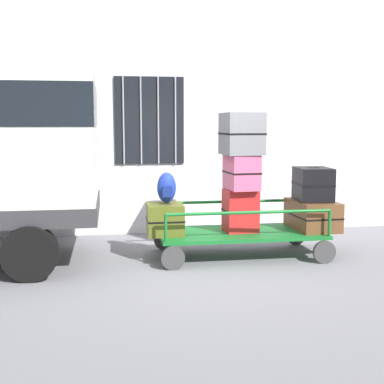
{
  "coord_description": "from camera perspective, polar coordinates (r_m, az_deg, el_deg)",
  "views": [
    {
      "loc": [
        -1.3,
        -6.82,
        1.96
      ],
      "look_at": [
        -0.15,
        0.55,
        0.97
      ],
      "focal_mm": 49.05,
      "sensor_mm": 36.0,
      "label": 1
    }
  ],
  "objects": [
    {
      "name": "suitcase_midleft_bottom",
      "position": [
        7.71,
        5.29,
        -2.01
      ],
      "size": [
        0.5,
        0.44,
        0.63
      ],
      "color": "#B21E1E",
      "rests_on": "luggage_cart"
    },
    {
      "name": "building_wall",
      "position": [
        9.45,
        -1.03,
        10.8
      ],
      "size": [
        12.0,
        0.38,
        5.0
      ],
      "color": "silver",
      "rests_on": "ground"
    },
    {
      "name": "ground_plane",
      "position": [
        7.21,
        1.83,
        -8.23
      ],
      "size": [
        40.0,
        40.0,
        0.0
      ],
      "primitive_type": "plane",
      "color": "slate"
    },
    {
      "name": "suitcase_left_bottom",
      "position": [
        7.5,
        -2.98,
        -2.97
      ],
      "size": [
        0.52,
        0.54,
        0.44
      ],
      "color": "#4C5119",
      "rests_on": "luggage_cart"
    },
    {
      "name": "backpack",
      "position": [
        7.5,
        -2.78,
        0.45
      ],
      "size": [
        0.27,
        0.22,
        0.44
      ],
      "color": "navy",
      "rests_on": "suitcase_left_bottom"
    },
    {
      "name": "suitcase_midleft_top",
      "position": [
        7.59,
        5.42,
        6.33
      ],
      "size": [
        0.57,
        0.66,
        0.61
      ],
      "color": "slate",
      "rests_on": "suitcase_midleft_middle"
    },
    {
      "name": "cart_railing",
      "position": [
        7.71,
        5.3,
        -1.93
      ],
      "size": [
        2.36,
        1.07,
        0.39
      ],
      "color": "#146023",
      "rests_on": "luggage_cart"
    },
    {
      "name": "suitcase_midleft_middle",
      "position": [
        7.61,
        5.41,
        2.15
      ],
      "size": [
        0.47,
        0.59,
        0.5
      ],
      "color": "#CC4C72",
      "rests_on": "suitcase_midleft_bottom"
    },
    {
      "name": "suitcase_center_bottom",
      "position": [
        8.09,
        12.97,
        -2.42
      ],
      "size": [
        0.63,
        0.91,
        0.44
      ],
      "color": "brown",
      "rests_on": "luggage_cart"
    },
    {
      "name": "luggage_cart",
      "position": [
        7.78,
        5.27,
        -4.68
      ],
      "size": [
        2.46,
        1.2,
        0.37
      ],
      "color": "#146023",
      "rests_on": "ground"
    },
    {
      "name": "suitcase_center_middle",
      "position": [
        8.04,
        13.02,
        0.86
      ],
      "size": [
        0.54,
        0.63,
        0.49
      ],
      "color": "black",
      "rests_on": "suitcase_center_bottom"
    }
  ]
}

